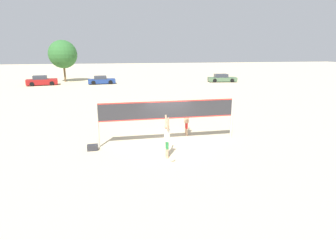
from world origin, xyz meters
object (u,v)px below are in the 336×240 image
volleyball (173,159)px  parked_car_near (222,78)px  volleyball_net (168,113)px  parked_car_mid (42,81)px  gear_bag (93,147)px  parked_car_far (101,80)px  tree_left_cluster (63,54)px  player_blocker (187,119)px  player_spiker (167,136)px

volleyball → parked_car_near: 34.47m
volleyball_net → parked_car_mid: bearing=115.4°
volleyball_net → parked_car_near: (15.02, 28.23, -1.12)m
volleyball → gear_bag: 4.47m
volleyball → parked_car_far: bearing=98.4°
tree_left_cluster → parked_car_near: bearing=-12.1°
gear_bag → parked_car_mid: 31.36m
parked_car_mid → parked_car_far: 8.93m
gear_bag → parked_car_near: 34.50m
player_blocker → player_spiker: bearing=-30.1°
volleyball → volleyball_net: bearing=83.4°
volleyball_net → parked_car_far: bearing=99.7°
parked_car_near → parked_car_far: bearing=-174.9°
player_blocker → volleyball: bearing=-24.5°
player_spiker → gear_bag: player_spiker is taller
player_blocker → parked_car_mid: player_blocker is taller
player_spiker → gear_bag: (-3.71, 1.73, -0.96)m
volleyball_net → volleyball: (-0.31, -2.65, -1.61)m
parked_car_near → volleyball: bearing=-108.4°
player_blocker → tree_left_cluster: bearing=-158.9°
parked_car_mid → player_blocker: bearing=-72.5°
volleyball_net → player_blocker: (1.38, 1.06, -0.66)m
parked_car_near → parked_car_mid: parked_car_mid is taller
gear_bag → parked_car_mid: size_ratio=0.11×
volleyball_net → volleyball: bearing=-96.6°
player_blocker → volleyball: (-1.69, -3.70, -0.95)m
player_spiker → parked_car_mid: (-13.46, 31.53, -0.45)m
volleyball_net → parked_car_far: volleyball_net is taller
parked_car_mid → gear_bag: bearing=-82.7°
volleyball → gear_bag: gear_bag is taller
parked_car_near → parked_car_mid: (-28.96, 1.14, 0.06)m
gear_bag → parked_car_near: parked_car_near is taller
gear_bag → parked_car_near: (19.21, 28.66, 0.44)m
player_spiker → player_blocker: 3.72m
player_spiker → player_blocker: size_ratio=1.04×
parked_car_mid → tree_left_cluster: size_ratio=0.68×
volleyball → tree_left_cluster: tree_left_cluster is taller
player_blocker → parked_car_far: player_blocker is taller
volleyball → parked_car_mid: bearing=113.1°
player_blocker → volleyball_net: bearing=-52.6°
player_spiker → parked_car_mid: 34.29m
player_blocker → volleyball: 4.18m
parked_car_mid → parked_car_far: parked_car_mid is taller
volleyball → parked_car_near: (15.33, 30.88, 0.49)m
volleyball → gear_bag: bearing=150.2°
gear_bag → parked_car_mid: parked_car_mid is taller
parked_car_far → tree_left_cluster: bearing=139.2°
gear_bag → tree_left_cluster: size_ratio=0.08×
player_spiker → parked_car_mid: size_ratio=0.45×
parked_car_mid → tree_left_cluster: bearing=48.5°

